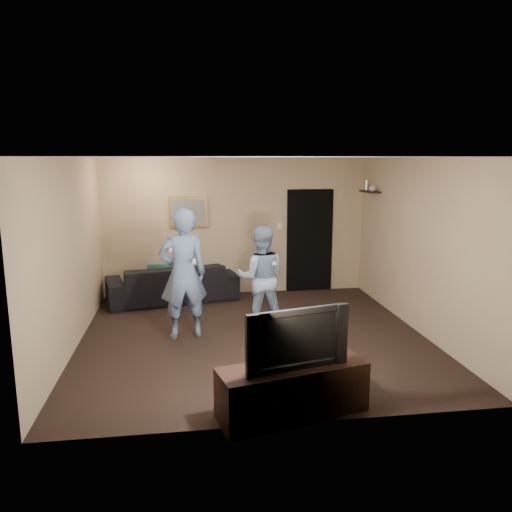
{
  "coord_description": "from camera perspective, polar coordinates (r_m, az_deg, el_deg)",
  "views": [
    {
      "loc": [
        -0.94,
        -6.94,
        2.58
      ],
      "look_at": [
        0.08,
        0.3,
        1.15
      ],
      "focal_mm": 35.0,
      "sensor_mm": 36.0,
      "label": 1
    }
  ],
  "objects": [
    {
      "name": "wall_front",
      "position": [
        4.72,
        3.81,
        -4.72
      ],
      "size": [
        5.0,
        0.04,
        2.6
      ],
      "primitive_type": "cube",
      "color": "tan",
      "rests_on": "ground"
    },
    {
      "name": "wii_player_left",
      "position": [
        7.27,
        -8.31,
        -2.03
      ],
      "size": [
        0.77,
        0.58,
        1.9
      ],
      "color": "#6985B6",
      "rests_on": "ground"
    },
    {
      "name": "ground",
      "position": [
        7.46,
        -0.3,
        -9.16
      ],
      "size": [
        5.0,
        5.0,
        0.0
      ],
      "primitive_type": "plane",
      "color": "black",
      "rests_on": "ground"
    },
    {
      "name": "doorway",
      "position": [
        9.84,
        6.14,
        1.76
      ],
      "size": [
        0.9,
        0.06,
        2.0
      ],
      "primitive_type": "cube",
      "color": "black",
      "rests_on": "ground"
    },
    {
      "name": "wall_shelf",
      "position": [
        9.37,
        12.9,
        7.19
      ],
      "size": [
        0.2,
        0.6,
        0.03
      ],
      "primitive_type": "cube",
      "color": "black",
      "rests_on": "wall_right"
    },
    {
      "name": "television",
      "position": [
        5.06,
        4.28,
        -9.11
      ],
      "size": [
        1.1,
        0.4,
        0.63
      ],
      "primitive_type": "imported",
      "rotation": [
        0.0,
        0.0,
        0.24
      ],
      "color": "black",
      "rests_on": "tv_console"
    },
    {
      "name": "wall_right",
      "position": [
        7.85,
        18.09,
        1.13
      ],
      "size": [
        0.04,
        5.0,
        2.6
      ],
      "primitive_type": "cube",
      "color": "tan",
      "rests_on": "ground"
    },
    {
      "name": "wii_player_right",
      "position": [
        7.62,
        0.58,
        -2.48
      ],
      "size": [
        0.83,
        0.68,
        1.59
      ],
      "color": "#869FC3",
      "rests_on": "ground"
    },
    {
      "name": "shelf_figurine",
      "position": [
        9.53,
        12.54,
        7.9
      ],
      "size": [
        0.06,
        0.06,
        0.18
      ],
      "primitive_type": "cylinder",
      "color": "silver",
      "rests_on": "wall_shelf"
    },
    {
      "name": "wall_back",
      "position": [
        9.57,
        -2.33,
        3.38
      ],
      "size": [
        5.0,
        0.04,
        2.6
      ],
      "primitive_type": "cube",
      "color": "tan",
      "rests_on": "ground"
    },
    {
      "name": "throw_pillow",
      "position": [
        9.28,
        -10.89,
        -2.21
      ],
      "size": [
        0.45,
        0.15,
        0.45
      ],
      "primitive_type": "cube",
      "rotation": [
        0.0,
        0.0,
        0.01
      ],
      "color": "#1B5347",
      "rests_on": "sofa"
    },
    {
      "name": "wall_left",
      "position": [
        7.23,
        -20.36,
        0.16
      ],
      "size": [
        0.04,
        5.0,
        2.6
      ],
      "primitive_type": "cube",
      "color": "tan",
      "rests_on": "ground"
    },
    {
      "name": "painting_canvas",
      "position": [
        9.44,
        -7.78,
        5.01
      ],
      "size": [
        0.62,
        0.01,
        0.47
      ],
      "primitive_type": "cube",
      "color": "slate",
      "rests_on": "painting_frame"
    },
    {
      "name": "sofa",
      "position": [
        9.31,
        -9.53,
        -3.01
      ],
      "size": [
        2.47,
        1.4,
        0.68
      ],
      "primitive_type": "imported",
      "rotation": [
        0.0,
        0.0,
        3.36
      ],
      "color": "black",
      "rests_on": "ground"
    },
    {
      "name": "painting_frame",
      "position": [
        9.46,
        -7.78,
        5.03
      ],
      "size": [
        0.72,
        0.05,
        0.57
      ],
      "primitive_type": "cube",
      "color": "olive",
      "rests_on": "wall_back"
    },
    {
      "name": "tv_console",
      "position": [
        5.29,
        4.19,
        -15.1
      ],
      "size": [
        1.61,
        0.84,
        0.55
      ],
      "primitive_type": "cube",
      "rotation": [
        0.0,
        0.0,
        0.24
      ],
      "color": "black",
      "rests_on": "ground"
    },
    {
      "name": "light_switch",
      "position": [
        9.67,
        2.71,
        3.45
      ],
      "size": [
        0.08,
        0.02,
        0.12
      ],
      "primitive_type": "cube",
      "color": "silver",
      "rests_on": "wall_back"
    },
    {
      "name": "ceiling",
      "position": [
        7.0,
        -0.32,
        11.23
      ],
      "size": [
        5.0,
        5.0,
        0.04
      ],
      "primitive_type": "cube",
      "color": "silver",
      "rests_on": "wall_back"
    },
    {
      "name": "shelf_vase",
      "position": [
        9.25,
        13.2,
        7.64
      ],
      "size": [
        0.14,
        0.14,
        0.14
      ],
      "primitive_type": "imported",
      "rotation": [
        0.0,
        0.0,
        -0.12
      ],
      "color": "silver",
      "rests_on": "wall_shelf"
    }
  ]
}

